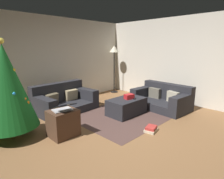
# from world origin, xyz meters

# --- Properties ---
(ground_plane) EXTENTS (6.40, 6.40, 0.00)m
(ground_plane) POSITION_xyz_m (0.00, 0.00, 0.00)
(ground_plane) COLOR brown
(rear_partition) EXTENTS (6.40, 0.12, 2.60)m
(rear_partition) POSITION_xyz_m (0.00, 3.14, 1.30)
(rear_partition) COLOR silver
(rear_partition) RESTS_ON ground_plane
(corner_partition) EXTENTS (0.12, 6.40, 2.60)m
(corner_partition) POSITION_xyz_m (3.14, 0.00, 1.30)
(corner_partition) COLOR silver
(corner_partition) RESTS_ON ground_plane
(couch_left) EXTENTS (1.65, 1.07, 0.73)m
(couch_left) POSITION_xyz_m (0.14, 2.26, 0.27)
(couch_left) COLOR #26262B
(couch_left) RESTS_ON ground_plane
(couch_right) EXTENTS (1.01, 1.58, 0.68)m
(couch_right) POSITION_xyz_m (2.25, 0.42, 0.26)
(couch_right) COLOR #26262B
(couch_right) RESTS_ON ground_plane
(ottoman) EXTENTS (1.00, 0.60, 0.41)m
(ottoman) POSITION_xyz_m (1.11, 0.80, 0.21)
(ottoman) COLOR #26262B
(ottoman) RESTS_ON ground_plane
(gift_box) EXTENTS (0.26, 0.20, 0.12)m
(gift_box) POSITION_xyz_m (1.14, 0.75, 0.48)
(gift_box) COLOR red
(gift_box) RESTS_ON ottoman
(tv_remote) EXTENTS (0.07, 0.17, 0.02)m
(tv_remote) POSITION_xyz_m (1.21, 0.68, 0.42)
(tv_remote) COLOR black
(tv_remote) RESTS_ON ottoman
(christmas_tree) EXTENTS (1.01, 1.01, 1.86)m
(christmas_tree) POSITION_xyz_m (-1.43, 1.50, 1.00)
(christmas_tree) COLOR brown
(christmas_tree) RESTS_ON ground_plane
(side_table) EXTENTS (0.52, 0.44, 0.52)m
(side_table) POSITION_xyz_m (-0.69, 0.88, 0.26)
(side_table) COLOR #4C3323
(side_table) RESTS_ON ground_plane
(laptop) EXTENTS (0.40, 0.44, 0.18)m
(laptop) POSITION_xyz_m (-0.70, 0.82, 0.58)
(laptop) COLOR silver
(laptop) RESTS_ON side_table
(book_stack) EXTENTS (0.32, 0.27, 0.11)m
(book_stack) POSITION_xyz_m (0.69, -0.23, 0.05)
(book_stack) COLOR beige
(book_stack) RESTS_ON ground_plane
(corner_lamp) EXTENTS (0.36, 0.36, 1.76)m
(corner_lamp) POSITION_xyz_m (2.63, 2.72, 1.51)
(corner_lamp) COLOR black
(corner_lamp) RESTS_ON ground_plane
(area_rug) EXTENTS (2.60, 2.00, 0.01)m
(area_rug) POSITION_xyz_m (1.11, 0.80, 0.00)
(area_rug) COLOR brown
(area_rug) RESTS_ON ground_plane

